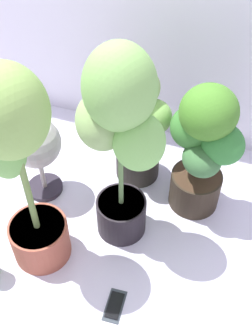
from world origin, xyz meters
The scene contains 7 objects.
ground_plane centered at (0.00, 0.00, 0.00)m, with size 8.00×8.00×0.00m, color silver.
potted_plant_front_left centered at (-0.27, -0.12, 0.57)m, with size 0.37×0.38×0.97m.
potted_plant_back_right centered at (0.31, 0.38, 0.38)m, with size 0.38×0.36×0.68m.
potted_plant_center centered at (0.03, 0.12, 0.58)m, with size 0.40×0.30×0.96m.
potted_plant_back_center centered at (-0.01, 0.47, 0.33)m, with size 0.39×0.30×0.63m.
cell_phone centered at (0.14, -0.26, 0.00)m, with size 0.08×0.15×0.01m.
floor_fan centered at (-0.42, 0.21, 0.30)m, with size 0.24×0.24×0.44m.
Camera 1 is at (0.43, -0.95, 1.61)m, focal length 44.00 mm.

